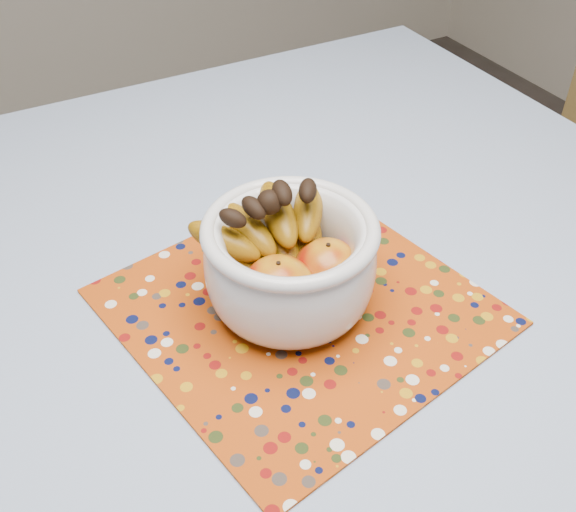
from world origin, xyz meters
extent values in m
cube|color=brown|center=(0.00, 0.00, 0.73)|extent=(1.20, 1.20, 0.04)
cylinder|color=brown|center=(0.53, 0.53, 0.35)|extent=(0.06, 0.06, 0.71)
cylinder|color=brown|center=(0.54, 0.25, 0.23)|extent=(0.04, 0.04, 0.46)
cylinder|color=brown|center=(0.90, 0.33, 0.23)|extent=(0.04, 0.04, 0.46)
cube|color=slate|center=(0.00, 0.00, 0.76)|extent=(1.32, 1.32, 0.01)
cube|color=#9A3708|center=(0.02, -0.01, 0.76)|extent=(0.46, 0.46, 0.00)
cylinder|color=silver|center=(0.02, 0.00, 0.77)|extent=(0.10, 0.10, 0.01)
cylinder|color=silver|center=(0.02, 0.00, 0.78)|extent=(0.15, 0.15, 0.01)
torus|color=silver|center=(0.02, 0.00, 0.88)|extent=(0.20, 0.20, 0.02)
ellipsoid|color=maroon|center=(-0.01, -0.03, 0.82)|extent=(0.08, 0.08, 0.07)
ellipsoid|color=maroon|center=(0.05, -0.02, 0.82)|extent=(0.08, 0.08, 0.07)
sphere|color=black|center=(0.01, 0.03, 0.90)|extent=(0.03, 0.03, 0.03)
camera|label=1|loc=(-0.26, -0.51, 1.33)|focal=42.00mm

